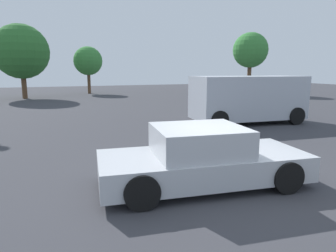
# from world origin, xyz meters

# --- Properties ---
(ground_plane) EXTENTS (80.00, 80.00, 0.00)m
(ground_plane) POSITION_xyz_m (0.00, 0.00, 0.00)
(ground_plane) COLOR #38383D
(sedan_foreground) EXTENTS (4.43, 2.25, 1.24)m
(sedan_foreground) POSITION_xyz_m (-0.22, 0.05, 0.57)
(sedan_foreground) COLOR #B7BABF
(sedan_foreground) RESTS_ON ground_plane
(van_white) EXTENTS (5.06, 2.61, 2.09)m
(van_white) POSITION_xyz_m (5.15, 5.91, 1.13)
(van_white) COLOR #B2B7C1
(van_white) RESTS_ON ground_plane
(tree_back_left) EXTENTS (3.41, 3.41, 5.95)m
(tree_back_left) POSITION_xyz_m (15.46, 19.87, 4.21)
(tree_back_left) COLOR brown
(tree_back_left) RESTS_ON ground_plane
(tree_back_center) EXTENTS (4.38, 4.38, 6.00)m
(tree_back_center) POSITION_xyz_m (-5.05, 22.26, 3.80)
(tree_back_center) COLOR brown
(tree_back_center) RESTS_ON ground_plane
(tree_far_right) EXTENTS (2.79, 2.79, 4.61)m
(tree_far_right) POSITION_xyz_m (0.59, 25.64, 3.19)
(tree_far_right) COLOR brown
(tree_far_right) RESTS_ON ground_plane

